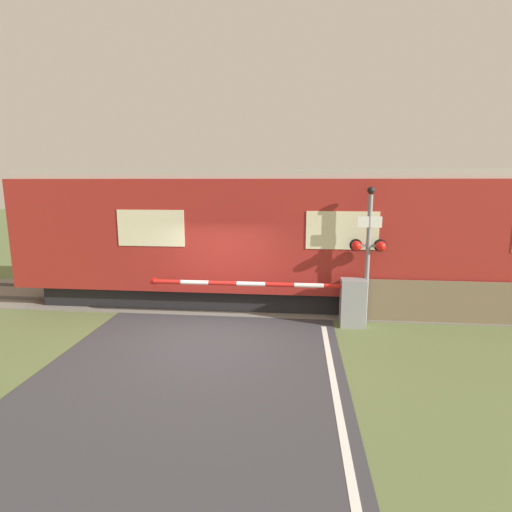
% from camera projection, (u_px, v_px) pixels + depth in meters
% --- Properties ---
extents(ground_plane, '(80.00, 80.00, 0.00)m').
position_uv_depth(ground_plane, '(211.00, 339.00, 9.09)').
color(ground_plane, '#5B6B3D').
extents(track_bed, '(36.00, 3.20, 0.13)m').
position_uv_depth(track_bed, '(232.00, 299.00, 12.13)').
color(track_bed, slate).
rests_on(track_bed, ground_plane).
extents(train, '(18.03, 2.89, 3.84)m').
position_uv_depth(train, '(336.00, 237.00, 11.46)').
color(train, black).
rests_on(train, ground_plane).
extents(crossing_barrier, '(5.44, 0.44, 1.19)m').
position_uv_depth(crossing_barrier, '(336.00, 300.00, 9.83)').
color(crossing_barrier, gray).
rests_on(crossing_barrier, ground_plane).
extents(signal_post, '(0.88, 0.26, 3.41)m').
position_uv_depth(signal_post, '(368.00, 248.00, 9.67)').
color(signal_post, gray).
rests_on(signal_post, ground_plane).
extents(roadside_fence, '(4.24, 0.06, 1.10)m').
position_uv_depth(roadside_fence, '(430.00, 302.00, 10.02)').
color(roadside_fence, '#726047').
rests_on(roadside_fence, ground_plane).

